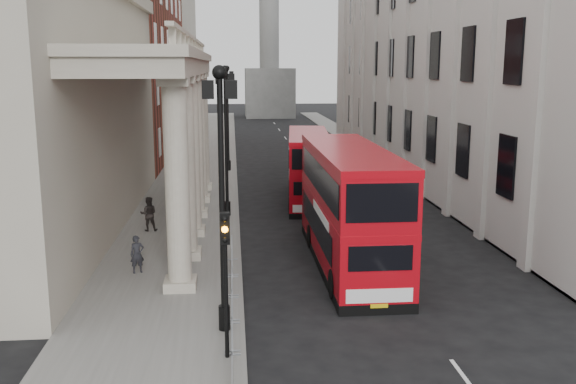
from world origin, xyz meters
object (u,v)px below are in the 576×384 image
Objects in this scene: traffic_light at (225,258)px; pedestrian_a at (137,254)px; lamp_post_mid at (226,131)px; bus_far at (308,166)px; lamp_post_south at (222,182)px; lamp_post_north at (228,111)px; bus_near at (350,205)px; pedestrian_b at (149,214)px; monument_column at (269,18)px; pedestrian_c at (185,202)px.

traffic_light reaches higher than pedestrian_a.
lamp_post_mid is at bearing 50.33° from pedestrian_a.
lamp_post_south is at bearing -98.87° from bus_far.
bus_far is (5.07, -11.97, -2.66)m from lamp_post_north.
traffic_light is at bearing -89.68° from lamp_post_mid.
pedestrian_a is (-3.58, 6.07, -4.02)m from lamp_post_south.
bus_near reaches higher than traffic_light.
lamp_post_north is 13.27m from bus_far.
lamp_post_mid is 6.37m from pedestrian_b.
bus_far is at bearing 77.31° from traffic_light.
pedestrian_a is at bearing -97.09° from monument_column.
lamp_post_mid is 4.65m from pedestrian_c.
traffic_light is 2.45× the size of pedestrian_b.
pedestrian_b is at bearing -123.66° from pedestrian_c.
pedestrian_a is at bearing -116.46° from bus_far.
monument_column is 5.33× the size of bus_far.
lamp_post_mid is 4.73× the size of pedestrian_b.
monument_column is at bearing 84.76° from lamp_post_mid.
bus_near is (-1.35, -81.20, -13.35)m from monument_column.
pedestrian_a is (-3.68, 8.09, -2.21)m from traffic_light.
bus_near is 13.24m from bus_far.
pedestrian_c is (1.61, 3.29, -0.09)m from pedestrian_b.
traffic_light reaches higher than pedestrian_b.
lamp_post_mid is 11.29m from pedestrian_a.
lamp_post_north is 5.36× the size of pedestrian_a.
lamp_post_mid is 7.00m from bus_far.
monument_column reaches higher than pedestrian_b.
traffic_light is at bearing -94.13° from monument_column.
pedestrian_a is 6.86m from pedestrian_b.
bus_far is 5.79× the size of pedestrian_b.
traffic_light is 15.63m from pedestrian_b.
lamp_post_mid is at bearing -145.39° from pedestrian_b.
bus_near reaches higher than bus_far.
monument_column reaches higher than pedestrian_a.
traffic_light is (-6.50, -90.02, -12.88)m from monument_column.
lamp_post_mid is 1.93× the size of traffic_light.
lamp_post_north is (-6.60, -56.00, -11.07)m from monument_column.
monument_column is at bearing 63.10° from pedestrian_a.
lamp_post_mid is at bearing -136.18° from bus_far.
pedestrian_c is at bearing -119.31° from pedestrian_b.
bus_far reaches higher than pedestrian_a.
bus_near is 12.23m from pedestrian_c.
lamp_post_mid is 18.11m from traffic_light.
bus_far is 6.56× the size of pedestrian_a.
bus_far is at bearing 38.50° from lamp_post_mid.
pedestrian_a is 0.98× the size of pedestrian_c.
pedestrian_b is at bearing -142.20° from lamp_post_mid.
pedestrian_b is at bearing 107.09° from lamp_post_south.
lamp_post_south is at bearing -90.00° from lamp_post_mid.
lamp_post_north is at bearing 101.70° from bus_near.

